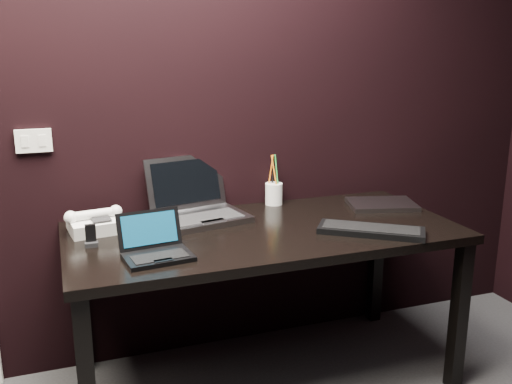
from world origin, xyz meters
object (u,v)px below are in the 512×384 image
object	(u,v)px
desk_phone	(94,223)
ext_keyboard	(371,230)
desk	(264,245)
pen_cup	(274,193)
netbook	(156,249)
silver_laptop	(198,208)
mobile_phone	(91,238)
closed_laptop	(382,204)

from	to	relation	value
desk_phone	ext_keyboard	bearing A→B (deg)	-20.14
desk	pen_cup	world-z (taller)	pen_cup
pen_cup	ext_keyboard	bearing A→B (deg)	-68.13
netbook	silver_laptop	xyz separation A→B (m)	(0.27, 0.42, 0.02)
netbook	mobile_phone	distance (m)	0.30
silver_laptop	ext_keyboard	xyz separation A→B (m)	(0.65, -0.45, -0.04)
mobile_phone	pen_cup	bearing A→B (deg)	19.54
ext_keyboard	desk_phone	size ratio (longest dim) A/B	1.80
netbook	closed_laptop	bearing A→B (deg)	14.80
silver_laptop	desk_phone	world-z (taller)	silver_laptop
desk	desk_phone	world-z (taller)	desk_phone
silver_laptop	netbook	bearing A→B (deg)	-122.72
silver_laptop	pen_cup	xyz separation A→B (m)	(0.42, 0.11, 0.01)
ext_keyboard	closed_laptop	distance (m)	0.44
mobile_phone	pen_cup	size ratio (longest dim) A/B	0.35
closed_laptop	desk_phone	world-z (taller)	desk_phone
mobile_phone	closed_laptop	bearing A→B (deg)	4.27
closed_laptop	mobile_phone	size ratio (longest dim) A/B	4.23
netbook	pen_cup	distance (m)	0.87
desk_phone	silver_laptop	bearing A→B (deg)	5.53
netbook	desk_phone	bearing A→B (deg)	117.88
mobile_phone	netbook	bearing A→B (deg)	-42.93
ext_keyboard	desk_phone	distance (m)	1.19
desk	mobile_phone	bearing A→B (deg)	177.95
ext_keyboard	desk_phone	xyz separation A→B (m)	(-1.12, 0.41, 0.03)
desk	silver_laptop	size ratio (longest dim) A/B	3.74
desk	ext_keyboard	xyz separation A→B (m)	(0.41, -0.21, 0.09)
silver_laptop	mobile_phone	xyz separation A→B (m)	(-0.49, -0.21, -0.02)
silver_laptop	closed_laptop	bearing A→B (deg)	-6.79
desk	netbook	bearing A→B (deg)	-160.33
desk	ext_keyboard	size ratio (longest dim) A/B	3.76
ext_keyboard	closed_laptop	size ratio (longest dim) A/B	1.21
desk_phone	mobile_phone	xyz separation A→B (m)	(-0.02, -0.17, -0.01)
mobile_phone	pen_cup	xyz separation A→B (m)	(0.91, 0.32, 0.03)
desk	desk_phone	size ratio (longest dim) A/B	6.77
desk_phone	pen_cup	size ratio (longest dim) A/B	0.98
ext_keyboard	desk_phone	world-z (taller)	desk_phone
netbook	ext_keyboard	world-z (taller)	netbook
silver_laptop	pen_cup	distance (m)	0.43
netbook	ext_keyboard	size ratio (longest dim) A/B	0.60
closed_laptop	mobile_phone	distance (m)	1.41
desk_phone	mobile_phone	bearing A→B (deg)	-98.22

